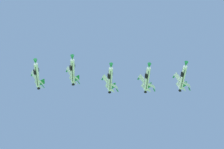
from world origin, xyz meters
TOP-DOWN VIEW (x-y plane):
  - fighter_jet_lead at (-6.90, 99.98)m, footprint 8.20×15.31m
  - fighter_jet_left_wing at (-21.31, 96.09)m, footprint 8.57×15.31m
  - fighter_jet_right_wing at (-35.81, 90.38)m, footprint 8.58×15.31m
  - fighter_jet_left_outer at (-49.97, 83.03)m, footprint 8.29×15.31m
  - fighter_jet_right_outer at (-64.07, 78.64)m, footprint 8.45×15.31m

SIDE VIEW (x-z plane):
  - fighter_jet_right_wing at x=-35.81m, z-range 111.21..118.92m
  - fighter_jet_right_outer at x=-64.07m, z-range 111.58..119.53m
  - fighter_jet_lead at x=-6.90m, z-range 111.53..119.88m
  - fighter_jet_left_wing at x=-21.31m, z-range 112.08..119.81m
  - fighter_jet_left_outer at x=-49.97m, z-range 113.49..121.70m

